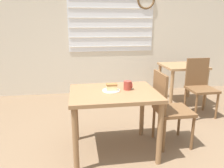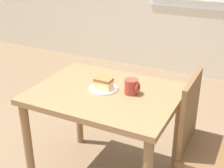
# 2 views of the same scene
# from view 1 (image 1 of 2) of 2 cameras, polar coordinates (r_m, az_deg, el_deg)

# --- Properties ---
(wall_back) EXTENTS (10.00, 0.10, 2.80)m
(wall_back) POSITION_cam_1_polar(r_m,az_deg,el_deg) (4.84, -2.98, 14.19)
(wall_back) COLOR beige
(wall_back) RESTS_ON ground_plane
(dining_table_near) EXTENTS (1.00, 0.77, 0.76)m
(dining_table_near) POSITION_cam_1_polar(r_m,az_deg,el_deg) (2.54, 0.46, -4.46)
(dining_table_near) COLOR olive
(dining_table_near) RESTS_ON ground_plane
(dining_table_far) EXTENTS (0.76, 0.71, 0.76)m
(dining_table_far) POSITION_cam_1_polar(r_m,az_deg,el_deg) (4.39, 17.88, 2.95)
(dining_table_far) COLOR #9E754C
(dining_table_far) RESTS_ON ground_plane
(chair_near_window) EXTENTS (0.43, 0.43, 0.95)m
(chair_near_window) POSITION_cam_1_polar(r_m,az_deg,el_deg) (2.83, 14.46, -5.66)
(chair_near_window) COLOR brown
(chair_near_window) RESTS_ON ground_plane
(chair_far_corner) EXTENTS (0.43, 0.43, 0.95)m
(chair_far_corner) POSITION_cam_1_polar(r_m,az_deg,el_deg) (3.97, 21.95, -0.17)
(chair_far_corner) COLOR brown
(chair_far_corner) RESTS_ON ground_plane
(plate) EXTENTS (0.20, 0.20, 0.01)m
(plate) POSITION_cam_1_polar(r_m,az_deg,el_deg) (2.52, -0.21, -1.72)
(plate) COLOR white
(plate) RESTS_ON dining_table_near
(cake_slice) EXTENTS (0.12, 0.08, 0.08)m
(cake_slice) POSITION_cam_1_polar(r_m,az_deg,el_deg) (2.50, -0.09, -0.78)
(cake_slice) COLOR #E5CC89
(cake_slice) RESTS_ON plate
(coffee_mug) EXTENTS (0.10, 0.09, 0.10)m
(coffee_mug) POSITION_cam_1_polar(r_m,az_deg,el_deg) (2.57, 4.16, -0.36)
(coffee_mug) COLOR #9E382D
(coffee_mug) RESTS_ON dining_table_near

